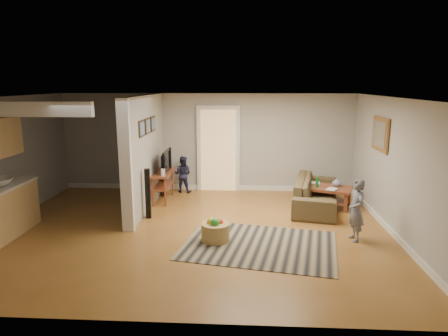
{
  "coord_description": "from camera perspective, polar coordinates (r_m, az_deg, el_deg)",
  "views": [
    {
      "loc": [
        1.01,
        -7.17,
        2.77
      ],
      "look_at": [
        0.58,
        0.58,
        1.1
      ],
      "focal_mm": 32.0,
      "sensor_mm": 36.0,
      "label": 1
    }
  ],
  "objects": [
    {
      "name": "tv_console",
      "position": [
        9.53,
        -8.67,
        -0.91
      ],
      "size": [
        0.43,
        1.12,
        0.96
      ],
      "rotation": [
        0.0,
        0.0,
        0.01
      ],
      "color": "brown",
      "rests_on": "ground"
    },
    {
      "name": "area_rug",
      "position": [
        7.07,
        5.09,
        -10.9
      ],
      "size": [
        2.9,
        2.34,
        0.01
      ],
      "primitive_type": "cube",
      "rotation": [
        0.0,
        0.0,
        -0.19
      ],
      "color": "black",
      "rests_on": "ground"
    },
    {
      "name": "toddler",
      "position": [
        10.37,
        -5.85,
        -3.41
      ],
      "size": [
        0.51,
        0.42,
        0.94
      ],
      "primitive_type": "imported",
      "rotation": [
        0.0,
        0.0,
        2.98
      ],
      "color": "#1E213E",
      "rests_on": "ground"
    },
    {
      "name": "room_shell",
      "position": [
        7.98,
        -11.93,
        2.41
      ],
      "size": [
        7.54,
        6.02,
        2.52
      ],
      "color": "#A5A39E",
      "rests_on": "ground"
    },
    {
      "name": "toy_basket",
      "position": [
        7.17,
        -1.24,
        -9.0
      ],
      "size": [
        0.5,
        0.5,
        0.45
      ],
      "color": "#A37F46",
      "rests_on": "ground"
    },
    {
      "name": "coffee_table",
      "position": [
        9.36,
        14.25,
        -3.17
      ],
      "size": [
        1.34,
        1.06,
        0.69
      ],
      "rotation": [
        0.0,
        0.0,
        -0.37
      ],
      "color": "brown",
      "rests_on": "ground"
    },
    {
      "name": "child",
      "position": [
        7.63,
        18.09,
        -9.77
      ],
      "size": [
        0.32,
        0.44,
        1.12
      ],
      "primitive_type": "imported",
      "rotation": [
        0.0,
        0.0,
        -1.43
      ],
      "color": "slate",
      "rests_on": "ground"
    },
    {
      "name": "ground",
      "position": [
        7.75,
        -4.56,
        -8.84
      ],
      "size": [
        7.5,
        7.5,
        0.0
      ],
      "primitive_type": "plane",
      "color": "brown",
      "rests_on": "ground"
    },
    {
      "name": "sofa",
      "position": [
        9.33,
        12.92,
        -5.44
      ],
      "size": [
        1.34,
        2.41,
        0.66
      ],
      "primitive_type": "imported",
      "rotation": [
        0.0,
        0.0,
        1.36
      ],
      "color": "#423F21",
      "rests_on": "ground"
    },
    {
      "name": "speaker_right",
      "position": [
        9.93,
        -8.56,
        -1.53
      ],
      "size": [
        0.11,
        0.11,
        0.89
      ],
      "primitive_type": "cube",
      "rotation": [
        0.0,
        0.0,
        0.35
      ],
      "color": "black",
      "rests_on": "ground"
    },
    {
      "name": "speaker_left",
      "position": [
        8.38,
        -10.81,
        -3.61
      ],
      "size": [
        0.11,
        0.11,
        1.05
      ],
      "primitive_type": "cube",
      "rotation": [
        0.0,
        0.0,
        0.09
      ],
      "color": "black",
      "rests_on": "ground"
    }
  ]
}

